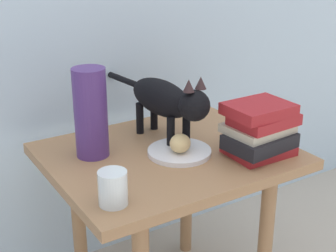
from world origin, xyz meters
TOP-DOWN VIEW (x-y plane):
  - side_table at (0.00, 0.00)m, footprint 0.69×0.57m
  - plate at (0.02, -0.03)m, footprint 0.19×0.19m
  - bread_roll at (0.01, -0.04)m, footprint 0.10×0.10m
  - cat at (0.04, 0.07)m, footprint 0.12×0.48m
  - book_stack at (0.21, -0.15)m, footprint 0.21×0.17m
  - green_vase at (-0.20, 0.09)m, footprint 0.09×0.09m
  - candle_jar at (-0.27, -0.19)m, footprint 0.07×0.07m

SIDE VIEW (x-z plane):
  - side_table at x=0.00m, z-range 0.19..0.73m
  - plate at x=0.02m, z-range 0.55..0.56m
  - candle_jar at x=-0.27m, z-range 0.54..0.63m
  - bread_roll at x=0.01m, z-range 0.56..0.61m
  - book_stack at x=0.21m, z-range 0.54..0.70m
  - green_vase at x=-0.20m, z-range 0.55..0.80m
  - cat at x=0.04m, z-range 0.56..0.79m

